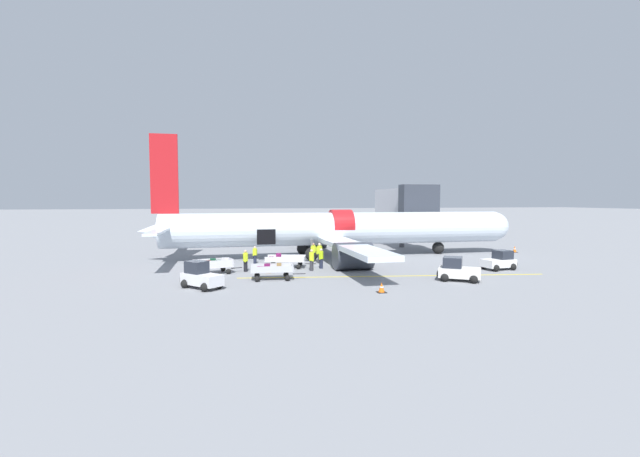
{
  "coord_description": "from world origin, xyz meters",
  "views": [
    {
      "loc": [
        -9.3,
        -36.92,
        5.62
      ],
      "look_at": [
        -0.85,
        1.24,
        3.02
      ],
      "focal_mm": 24.0,
      "sensor_mm": 36.0,
      "label": 1
    }
  ],
  "objects_px": {
    "suitcase_on_tarmac_upright": "(268,269)",
    "baggage_tug_rear": "(201,277)",
    "ground_crew_driver": "(312,260)",
    "ground_crew_supervisor": "(313,252)",
    "baggage_tug_mid": "(499,261)",
    "ground_crew_marshal": "(321,258)",
    "airplane": "(335,230)",
    "baggage_tug_lead": "(458,270)",
    "ground_crew_helper": "(255,254)",
    "baggage_cart_empty": "(273,271)",
    "baggage_cart_loading": "(286,261)",
    "baggage_cart_queued": "(215,266)",
    "ground_crew_loader_b": "(319,253)",
    "ground_crew_loader_a": "(245,260)"
  },
  "relations": [
    {
      "from": "baggage_tug_lead",
      "to": "baggage_cart_loading",
      "type": "xyz_separation_m",
      "value": [
        -10.97,
        8.3,
        -0.17
      ]
    },
    {
      "from": "baggage_tug_lead",
      "to": "airplane",
      "type": "bearing_deg",
      "value": 110.47
    },
    {
      "from": "airplane",
      "to": "baggage_tug_rear",
      "type": "xyz_separation_m",
      "value": [
        -12.21,
        -12.79,
        -1.97
      ]
    },
    {
      "from": "baggage_tug_lead",
      "to": "baggage_cart_queued",
      "type": "distance_m",
      "value": 17.91
    },
    {
      "from": "ground_crew_loader_b",
      "to": "ground_crew_marshal",
      "type": "distance_m",
      "value": 2.9
    },
    {
      "from": "ground_crew_supervisor",
      "to": "suitcase_on_tarmac_upright",
      "type": "xyz_separation_m",
      "value": [
        -4.65,
        -5.31,
        -0.57
      ]
    },
    {
      "from": "airplane",
      "to": "baggage_tug_mid",
      "type": "distance_m",
      "value": 15.31
    },
    {
      "from": "ground_crew_loader_b",
      "to": "ground_crew_loader_a",
      "type": "bearing_deg",
      "value": -154.94
    },
    {
      "from": "ground_crew_loader_a",
      "to": "ground_crew_supervisor",
      "type": "distance_m",
      "value": 7.64
    },
    {
      "from": "baggage_cart_empty",
      "to": "baggage_cart_loading",
      "type": "bearing_deg",
      "value": 72.49
    },
    {
      "from": "airplane",
      "to": "baggage_tug_mid",
      "type": "relative_size",
      "value": 13.06
    },
    {
      "from": "ground_crew_loader_a",
      "to": "ground_crew_driver",
      "type": "height_order",
      "value": "ground_crew_loader_a"
    },
    {
      "from": "ground_crew_driver",
      "to": "ground_crew_supervisor",
      "type": "bearing_deg",
      "value": 76.68
    },
    {
      "from": "baggage_tug_lead",
      "to": "baggage_cart_empty",
      "type": "height_order",
      "value": "baggage_tug_lead"
    },
    {
      "from": "airplane",
      "to": "baggage_cart_loading",
      "type": "bearing_deg",
      "value": -135.44
    },
    {
      "from": "airplane",
      "to": "ground_crew_marshal",
      "type": "xyz_separation_m",
      "value": [
        -2.97,
        -6.78,
        -1.81
      ]
    },
    {
      "from": "airplane",
      "to": "baggage_tug_lead",
      "type": "distance_m",
      "value": 15.04
    },
    {
      "from": "baggage_cart_loading",
      "to": "ground_crew_loader_b",
      "type": "relative_size",
      "value": 2.37
    },
    {
      "from": "suitcase_on_tarmac_upright",
      "to": "baggage_tug_rear",
      "type": "bearing_deg",
      "value": -135.26
    },
    {
      "from": "ground_crew_helper",
      "to": "suitcase_on_tarmac_upright",
      "type": "bearing_deg",
      "value": -82.63
    },
    {
      "from": "baggage_tug_mid",
      "to": "baggage_cart_empty",
      "type": "relative_size",
      "value": 0.73
    },
    {
      "from": "baggage_tug_lead",
      "to": "baggage_tug_mid",
      "type": "distance_m",
      "value": 6.77
    },
    {
      "from": "baggage_tug_lead",
      "to": "baggage_cart_loading",
      "type": "bearing_deg",
      "value": 142.9
    },
    {
      "from": "baggage_tug_lead",
      "to": "baggage_tug_rear",
      "type": "xyz_separation_m",
      "value": [
        -17.43,
        1.18,
        0.01
      ]
    },
    {
      "from": "airplane",
      "to": "ground_crew_loader_b",
      "type": "distance_m",
      "value": 4.96
    },
    {
      "from": "baggage_tug_lead",
      "to": "ground_crew_driver",
      "type": "xyz_separation_m",
      "value": [
        -9.18,
        6.22,
        0.2
      ]
    },
    {
      "from": "airplane",
      "to": "ground_crew_helper",
      "type": "xyz_separation_m",
      "value": [
        -8.11,
        -2.88,
        -1.87
      ]
    },
    {
      "from": "ground_crew_loader_a",
      "to": "ground_crew_supervisor",
      "type": "xyz_separation_m",
      "value": [
        6.33,
        4.28,
        -0.01
      ]
    },
    {
      "from": "baggage_cart_loading",
      "to": "ground_crew_helper",
      "type": "distance_m",
      "value": 3.66
    },
    {
      "from": "baggage_tug_mid",
      "to": "baggage_tug_rear",
      "type": "height_order",
      "value": "baggage_tug_rear"
    },
    {
      "from": "baggage_tug_rear",
      "to": "baggage_cart_empty",
      "type": "xyz_separation_m",
      "value": [
        4.84,
        1.98,
        -0.15
      ]
    },
    {
      "from": "baggage_cart_empty",
      "to": "ground_crew_loader_a",
      "type": "xyz_separation_m",
      "value": [
        -1.74,
        3.79,
        0.34
      ]
    },
    {
      "from": "baggage_tug_rear",
      "to": "baggage_cart_loading",
      "type": "height_order",
      "value": "baggage_tug_rear"
    },
    {
      "from": "ground_crew_driver",
      "to": "ground_crew_supervisor",
      "type": "relative_size",
      "value": 1.01
    },
    {
      "from": "ground_crew_driver",
      "to": "ground_crew_marshal",
      "type": "height_order",
      "value": "ground_crew_driver"
    },
    {
      "from": "airplane",
      "to": "suitcase_on_tarmac_upright",
      "type": "xyz_separation_m",
      "value": [
        -7.44,
        -8.06,
        -2.36
      ]
    },
    {
      "from": "ground_crew_loader_a",
      "to": "baggage_cart_queued",
      "type": "bearing_deg",
      "value": -169.23
    },
    {
      "from": "suitcase_on_tarmac_upright",
      "to": "ground_crew_driver",
      "type": "bearing_deg",
      "value": 5.07
    },
    {
      "from": "ground_crew_loader_a",
      "to": "ground_crew_helper",
      "type": "height_order",
      "value": "ground_crew_loader_a"
    },
    {
      "from": "baggage_tug_lead",
      "to": "ground_crew_loader_a",
      "type": "distance_m",
      "value": 15.93
    },
    {
      "from": "ground_crew_loader_a",
      "to": "ground_crew_loader_b",
      "type": "bearing_deg",
      "value": 25.06
    },
    {
      "from": "baggage_cart_queued",
      "to": "baggage_cart_empty",
      "type": "height_order",
      "value": "baggage_cart_queued"
    },
    {
      "from": "ground_crew_helper",
      "to": "suitcase_on_tarmac_upright",
      "type": "distance_m",
      "value": 5.24
    },
    {
      "from": "baggage_tug_rear",
      "to": "ground_crew_supervisor",
      "type": "height_order",
      "value": "baggage_tug_rear"
    },
    {
      "from": "baggage_tug_lead",
      "to": "baggage_tug_rear",
      "type": "height_order",
      "value": "baggage_tug_rear"
    },
    {
      "from": "suitcase_on_tarmac_upright",
      "to": "ground_crew_marshal",
      "type": "bearing_deg",
      "value": 15.91
    },
    {
      "from": "baggage_tug_mid",
      "to": "ground_crew_marshal",
      "type": "relative_size",
      "value": 1.74
    },
    {
      "from": "ground_crew_driver",
      "to": "ground_crew_supervisor",
      "type": "distance_m",
      "value": 5.15
    },
    {
      "from": "baggage_tug_lead",
      "to": "ground_crew_loader_a",
      "type": "xyz_separation_m",
      "value": [
        -14.33,
        6.95,
        0.2
      ]
    },
    {
      "from": "baggage_cart_empty",
      "to": "ground_crew_driver",
      "type": "height_order",
      "value": "ground_crew_driver"
    }
  ]
}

